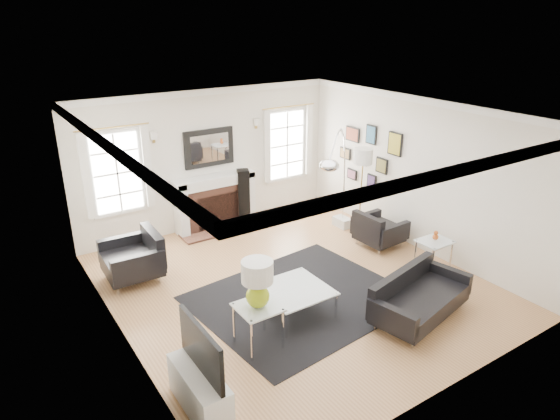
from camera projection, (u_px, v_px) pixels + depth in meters
floor at (293, 284)px, 8.19m from camera, size 6.00×6.00×0.00m
back_wall at (209, 160)px, 10.00m from camera, size 5.50×0.04×2.80m
front_wall at (454, 289)px, 5.34m from camera, size 5.50×0.04×2.80m
left_wall at (115, 248)px, 6.26m from camera, size 0.04×6.00×2.80m
right_wall at (418, 175)px, 9.07m from camera, size 0.04×6.00×2.80m
ceiling at (295, 114)px, 7.15m from camera, size 5.50×6.00×0.02m
crown_molding at (295, 118)px, 7.17m from camera, size 5.50×6.00×0.12m
fireplace at (216, 203)px, 10.15m from camera, size 1.70×0.69×1.11m
mantel_mirror at (209, 148)px, 9.87m from camera, size 1.05×0.07×0.75m
window_left at (117, 173)px, 8.99m from camera, size 1.24×0.15×1.62m
window_right at (287, 145)px, 10.88m from camera, size 1.24×0.15×1.62m
gallery_wall at (368, 152)px, 10.01m from camera, size 0.04×1.73×1.29m
tv_unit at (200, 385)px, 5.50m from camera, size 0.35×1.00×1.09m
area_rug at (301, 299)px, 7.76m from camera, size 3.29×2.83×0.01m
sofa at (417, 298)px, 7.23m from camera, size 1.80×1.11×0.55m
armchair_left at (135, 259)px, 8.23m from camera, size 0.92×1.01×0.66m
armchair_right at (377, 231)px, 9.40m from camera, size 0.80×0.88×0.57m
coffee_table at (294, 291)px, 7.25m from camera, size 0.95×0.95×0.42m
side_table_left at (258, 314)px, 6.50m from camera, size 0.55×0.55×0.61m
nesting_table at (434, 247)px, 8.38m from camera, size 0.54×0.46×0.60m
gourd_lamp at (257, 281)px, 6.32m from camera, size 0.41×0.41×0.66m
orange_vase at (436, 236)px, 8.30m from camera, size 0.10×0.10×0.16m
arc_floor_lamp at (337, 182)px, 9.13m from camera, size 1.63×1.51×2.31m
stick_floor_lamp at (363, 161)px, 9.43m from camera, size 0.36×0.36×1.77m
speaker_tower at (244, 197)px, 10.32m from camera, size 0.31×0.31×1.18m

